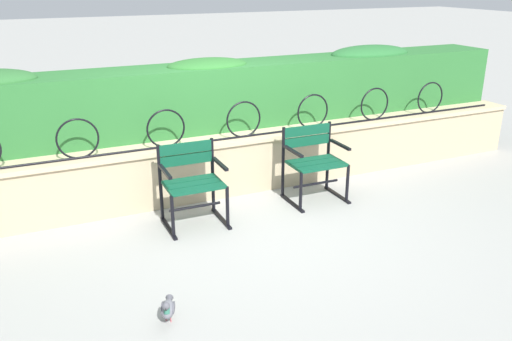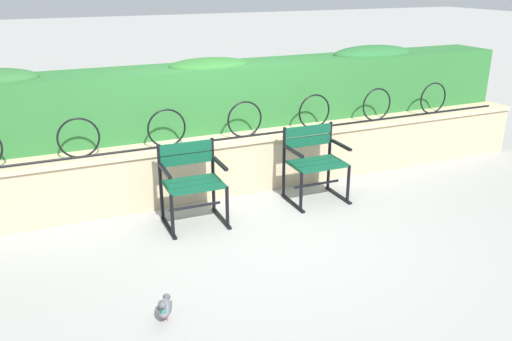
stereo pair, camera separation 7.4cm
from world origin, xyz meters
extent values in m
plane|color=#9E9E99|center=(0.00, 0.00, 0.00)|extent=(60.00, 60.00, 0.00)
cube|color=tan|center=(0.00, 0.96, 0.31)|extent=(8.38, 0.35, 0.61)
cube|color=#CBB58F|center=(0.00, 0.96, 0.64)|extent=(8.38, 0.41, 0.05)
cylinder|color=black|center=(0.00, 0.89, 0.68)|extent=(7.82, 0.02, 0.02)
torus|color=black|center=(-1.60, 0.89, 0.87)|extent=(0.42, 0.02, 0.42)
torus|color=black|center=(-0.70, 0.89, 0.87)|extent=(0.42, 0.02, 0.42)
torus|color=black|center=(0.20, 0.89, 0.87)|extent=(0.42, 0.02, 0.42)
torus|color=black|center=(1.10, 0.89, 0.87)|extent=(0.42, 0.02, 0.42)
torus|color=black|center=(2.00, 0.89, 0.87)|extent=(0.42, 0.02, 0.42)
torus|color=black|center=(2.89, 0.89, 0.87)|extent=(0.42, 0.02, 0.42)
cube|color=#2D7033|center=(0.00, 1.48, 1.04)|extent=(8.22, 0.68, 0.75)
ellipsoid|color=#2E6F2D|center=(0.00, 1.48, 1.41)|extent=(0.97, 0.62, 0.16)
ellipsoid|color=#2A6C33|center=(2.31, 1.48, 1.41)|extent=(1.17, 0.62, 0.22)
cube|color=#0F4C33|center=(-0.61, 0.14, 0.44)|extent=(0.56, 0.14, 0.03)
cube|color=#0F4C33|center=(-0.61, 0.28, 0.44)|extent=(0.56, 0.14, 0.03)
cube|color=#0F4C33|center=(-0.61, 0.41, 0.44)|extent=(0.56, 0.14, 0.03)
cube|color=#0F4C33|center=(-0.60, 0.52, 0.75)|extent=(0.56, 0.04, 0.11)
cube|color=#0F4C33|center=(-0.60, 0.52, 0.63)|extent=(0.56, 0.04, 0.11)
cylinder|color=black|center=(-0.32, 0.51, 0.41)|extent=(0.04, 0.04, 0.82)
cylinder|color=black|center=(-0.33, 0.08, 0.22)|extent=(0.04, 0.04, 0.44)
cube|color=black|center=(-0.33, 0.27, 0.01)|extent=(0.05, 0.52, 0.02)
cube|color=black|center=(-0.33, 0.27, 0.62)|extent=(0.04, 0.40, 0.03)
cylinder|color=black|center=(-0.88, 0.52, 0.41)|extent=(0.04, 0.04, 0.82)
cylinder|color=black|center=(-0.89, 0.09, 0.22)|extent=(0.04, 0.04, 0.44)
cube|color=black|center=(-0.89, 0.28, 0.01)|extent=(0.05, 0.52, 0.02)
cube|color=black|center=(-0.89, 0.28, 0.62)|extent=(0.04, 0.40, 0.03)
cylinder|color=black|center=(-0.61, 0.28, 0.20)|extent=(0.53, 0.04, 0.03)
cube|color=#0F4C33|center=(0.83, 0.18, 0.44)|extent=(0.59, 0.13, 0.03)
cube|color=#0F4C33|center=(0.83, 0.31, 0.44)|extent=(0.59, 0.13, 0.03)
cube|color=#0F4C33|center=(0.83, 0.45, 0.44)|extent=(0.59, 0.13, 0.03)
cube|color=#0F4C33|center=(0.83, 0.55, 0.76)|extent=(0.59, 0.04, 0.11)
cube|color=#0F4C33|center=(0.83, 0.55, 0.63)|extent=(0.59, 0.04, 0.11)
cylinder|color=black|center=(1.13, 0.55, 0.41)|extent=(0.04, 0.04, 0.83)
cylinder|color=black|center=(1.12, 0.12, 0.22)|extent=(0.04, 0.04, 0.44)
cube|color=black|center=(1.12, 0.31, 0.01)|extent=(0.05, 0.52, 0.02)
cube|color=black|center=(1.12, 0.31, 0.62)|extent=(0.04, 0.40, 0.03)
cylinder|color=black|center=(0.54, 0.56, 0.41)|extent=(0.04, 0.04, 0.83)
cylinder|color=black|center=(0.53, 0.13, 0.22)|extent=(0.04, 0.04, 0.44)
cube|color=black|center=(0.53, 0.32, 0.01)|extent=(0.05, 0.52, 0.02)
cube|color=black|center=(0.53, 0.32, 0.62)|extent=(0.04, 0.40, 0.03)
cylinder|color=black|center=(0.83, 0.31, 0.20)|extent=(0.56, 0.04, 0.03)
ellipsoid|color=slate|center=(-1.31, -1.18, 0.11)|extent=(0.16, 0.21, 0.11)
cylinder|color=#2D6B56|center=(-1.33, -1.24, 0.14)|extent=(0.06, 0.07, 0.06)
sphere|color=#55555D|center=(-1.34, -1.26, 0.20)|extent=(0.06, 0.06, 0.06)
cone|color=black|center=(-1.35, -1.29, 0.19)|extent=(0.02, 0.03, 0.01)
cone|color=#4A4A52|center=(-1.27, -1.07, 0.10)|extent=(0.08, 0.10, 0.06)
ellipsoid|color=#5B5B63|center=(-1.26, -1.18, 0.11)|extent=(0.07, 0.14, 0.07)
ellipsoid|color=#5B5B63|center=(-1.34, -1.15, 0.11)|extent=(0.07, 0.14, 0.07)
cylinder|color=#C6515B|center=(-1.29, -1.19, 0.03)|extent=(0.01, 0.01, 0.05)
cylinder|color=#C6515B|center=(-1.32, -1.16, 0.03)|extent=(0.01, 0.01, 0.05)
camera|label=1|loc=(-2.09, -4.43, 2.40)|focal=37.21mm
camera|label=2|loc=(-2.02, -4.46, 2.40)|focal=37.21mm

